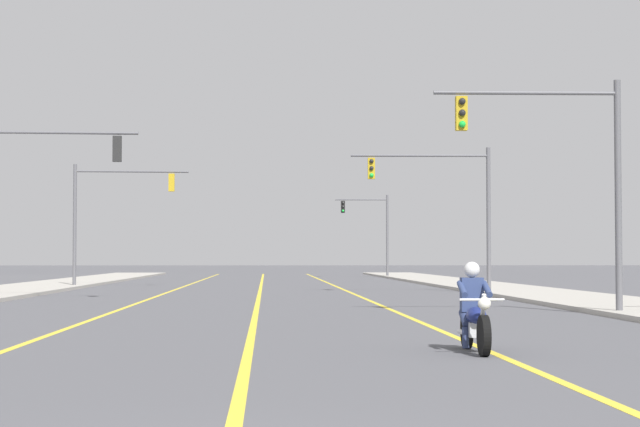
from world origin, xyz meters
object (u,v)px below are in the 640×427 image
traffic_signal_far_right (373,224)px  traffic_signal_mid_right (447,195)px  traffic_signal_near_right (565,159)px  traffic_signal_mid_left (109,205)px  motorcycle_with_rider (474,316)px  traffic_signal_near_left (37,183)px

traffic_signal_far_right → traffic_signal_mid_right: bearing=-90.4°
traffic_signal_near_right → traffic_signal_far_right: (0.14, 55.63, -0.06)m
traffic_signal_mid_left → traffic_signal_far_right: size_ratio=1.00×
motorcycle_with_rider → traffic_signal_far_right: size_ratio=0.35×
traffic_signal_mid_right → traffic_signal_mid_left: (-15.63, 9.61, -0.01)m
traffic_signal_near_right → traffic_signal_far_right: bearing=89.9°
motorcycle_with_rider → traffic_signal_near_right: (4.46, 11.15, 3.52)m
motorcycle_with_rider → traffic_signal_mid_right: 30.18m
traffic_signal_mid_left → traffic_signal_far_right: bearing=60.0°
traffic_signal_mid_right → traffic_signal_far_right: bearing=89.6°
traffic_signal_mid_right → traffic_signal_far_right: size_ratio=1.00×
motorcycle_with_rider → traffic_signal_mid_right: traffic_signal_mid_right is taller
traffic_signal_far_right → traffic_signal_near_left: bearing=-109.3°
traffic_signal_far_right → traffic_signal_mid_left: bearing=-120.0°
traffic_signal_near_left → traffic_signal_far_right: (15.88, 45.42, -0.06)m
motorcycle_with_rider → traffic_signal_mid_left: size_ratio=0.35×
traffic_signal_near_right → traffic_signal_mid_left: bearing=119.3°
traffic_signal_near_right → traffic_signal_mid_left: 32.24m
traffic_signal_near_left → traffic_signal_near_right: bearing=-33.0°
motorcycle_with_rider → traffic_signal_far_right: 67.02m
traffic_signal_near_right → motorcycle_with_rider: bearing=-111.8°
motorcycle_with_rider → traffic_signal_near_left: traffic_signal_near_left is taller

